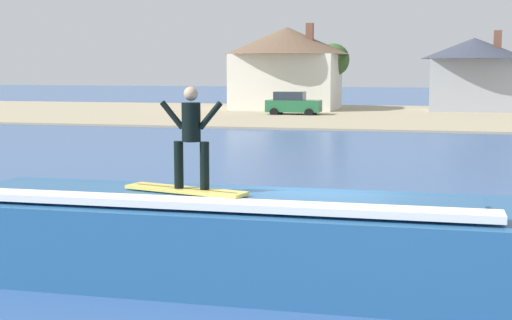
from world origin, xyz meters
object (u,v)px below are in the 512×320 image
at_px(house_with_chimney, 287,63).
at_px(tree_tall_bare, 333,61).
at_px(surfboard, 185,190).
at_px(car_near_shore, 293,104).
at_px(surfer, 191,132).
at_px(wave_crest, 228,237).
at_px(house_small_cottage, 474,69).

distance_m(house_with_chimney, tree_tall_bare, 4.32).
bearing_deg(surfboard, car_near_shore, 98.39).
bearing_deg(surfboard, surfer, -12.55).
bearing_deg(tree_tall_bare, surfer, -84.83).
bearing_deg(car_near_shore, wave_crest, -80.70).
xyz_separation_m(wave_crest, car_near_shore, (-7.13, 43.57, 0.21)).
height_order(wave_crest, car_near_shore, car_near_shore).
relative_size(car_near_shore, tree_tall_bare, 0.71).
xyz_separation_m(wave_crest, house_small_cottage, (6.43, 51.84, 2.84)).
bearing_deg(surfboard, house_with_chimney, 99.33).
distance_m(surfer, house_small_cottage, 52.66).
distance_m(surfboard, house_with_chimney, 52.17).
relative_size(wave_crest, house_small_cottage, 1.16).
xyz_separation_m(wave_crest, surfboard, (-0.66, -0.32, 0.85)).
xyz_separation_m(surfer, house_small_cottage, (6.96, 52.19, 0.99)).
relative_size(house_with_chimney, tree_tall_bare, 1.85).
bearing_deg(wave_crest, surfboard, -153.86).
bearing_deg(wave_crest, car_near_shore, 99.30).
bearing_deg(surfer, surfboard, 167.45).
xyz_separation_m(surfer, car_near_shore, (-6.60, 43.92, -1.64)).
bearing_deg(surfboard, wave_crest, 26.14).
relative_size(car_near_shore, house_with_chimney, 0.38).
bearing_deg(tree_tall_bare, wave_crest, -84.23).
distance_m(wave_crest, surfboard, 1.12).
bearing_deg(surfboard, house_small_cottage, 82.26).
xyz_separation_m(surfboard, surfer, (0.13, -0.03, 1.00)).
bearing_deg(tree_tall_bare, house_small_cottage, -7.02).
xyz_separation_m(surfer, house_with_chimney, (-8.57, 51.45, 1.47)).
bearing_deg(tree_tall_bare, surfboard, -84.96).
xyz_separation_m(wave_crest, house_with_chimney, (-9.10, 51.10, 3.33)).
bearing_deg(house_with_chimney, wave_crest, -79.90).
distance_m(surfboard, car_near_shore, 44.37).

